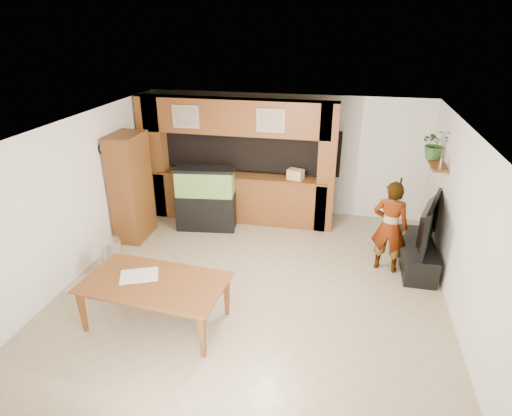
% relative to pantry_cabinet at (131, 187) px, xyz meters
% --- Properties ---
extents(floor, '(6.50, 6.50, 0.00)m').
position_rel_pantry_cabinet_xyz_m(floor, '(2.70, -1.32, -1.04)').
color(floor, tan).
rests_on(floor, ground).
extents(ceiling, '(6.50, 6.50, 0.00)m').
position_rel_pantry_cabinet_xyz_m(ceiling, '(2.70, -1.32, 1.56)').
color(ceiling, white).
rests_on(ceiling, wall_back).
extents(wall_back, '(6.00, 0.00, 6.00)m').
position_rel_pantry_cabinet_xyz_m(wall_back, '(2.70, 1.93, 0.26)').
color(wall_back, silver).
rests_on(wall_back, floor).
extents(wall_left, '(0.00, 6.50, 6.50)m').
position_rel_pantry_cabinet_xyz_m(wall_left, '(-0.30, -1.32, 0.26)').
color(wall_left, silver).
rests_on(wall_left, floor).
extents(wall_right, '(0.00, 6.50, 6.50)m').
position_rel_pantry_cabinet_xyz_m(wall_right, '(5.70, -1.32, 0.26)').
color(wall_right, silver).
rests_on(wall_right, floor).
extents(partition, '(4.20, 0.99, 2.60)m').
position_rel_pantry_cabinet_xyz_m(partition, '(1.75, 1.31, 0.27)').
color(partition, brown).
rests_on(partition, floor).
extents(wall_clock, '(0.05, 0.25, 0.25)m').
position_rel_pantry_cabinet_xyz_m(wall_clock, '(-0.27, -0.32, 0.86)').
color(wall_clock, black).
rests_on(wall_clock, wall_left).
extents(wall_shelf, '(0.25, 0.90, 0.04)m').
position_rel_pantry_cabinet_xyz_m(wall_shelf, '(5.55, 0.63, 0.66)').
color(wall_shelf, brown).
rests_on(wall_shelf, wall_right).
extents(pantry_cabinet, '(0.52, 0.85, 2.08)m').
position_rel_pantry_cabinet_xyz_m(pantry_cabinet, '(0.00, 0.00, 0.00)').
color(pantry_cabinet, brown).
rests_on(pantry_cabinet, floor).
extents(trash_can, '(0.33, 0.33, 0.61)m').
position_rel_pantry_cabinet_xyz_m(trash_can, '(0.24, -1.32, -0.74)').
color(trash_can, '#B2B2B7').
rests_on(trash_can, floor).
extents(aquarium, '(1.19, 0.45, 1.32)m').
position_rel_pantry_cabinet_xyz_m(aquarium, '(1.28, 0.63, -0.40)').
color(aquarium, black).
rests_on(aquarium, floor).
extents(tv_stand, '(0.52, 1.42, 0.47)m').
position_rel_pantry_cabinet_xyz_m(tv_stand, '(5.35, -0.07, -0.80)').
color(tv_stand, black).
rests_on(tv_stand, floor).
extents(television, '(0.59, 1.39, 0.81)m').
position_rel_pantry_cabinet_xyz_m(television, '(5.35, -0.07, -0.16)').
color(television, black).
rests_on(television, tv_stand).
extents(photo_frame, '(0.06, 0.14, 0.18)m').
position_rel_pantry_cabinet_xyz_m(photo_frame, '(5.55, 0.30, 0.77)').
color(photo_frame, tan).
rests_on(photo_frame, wall_shelf).
extents(potted_plant, '(0.56, 0.51, 0.54)m').
position_rel_pantry_cabinet_xyz_m(potted_plant, '(5.52, 0.84, 0.95)').
color(potted_plant, '#2F5C25').
rests_on(potted_plant, wall_shelf).
extents(person, '(0.67, 0.52, 1.63)m').
position_rel_pantry_cabinet_xyz_m(person, '(4.82, -0.24, -0.23)').
color(person, '#A57D5A').
rests_on(person, floor).
extents(microphone, '(0.04, 0.10, 0.16)m').
position_rel_pantry_cabinet_xyz_m(microphone, '(4.87, -0.40, 0.63)').
color(microphone, black).
rests_on(microphone, person).
extents(dining_table, '(2.05, 1.24, 0.69)m').
position_rel_pantry_cabinet_xyz_m(dining_table, '(1.55, -2.47, -0.69)').
color(dining_table, brown).
rests_on(dining_table, floor).
extents(newspaper_a, '(0.63, 0.56, 0.01)m').
position_rel_pantry_cabinet_xyz_m(newspaper_a, '(1.28, -2.34, -0.34)').
color(newspaper_a, silver).
rests_on(newspaper_a, dining_table).
extents(counter_box, '(0.36, 0.29, 0.21)m').
position_rel_pantry_cabinet_xyz_m(counter_box, '(3.04, 1.13, 0.10)').
color(counter_box, tan).
rests_on(counter_box, partition).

